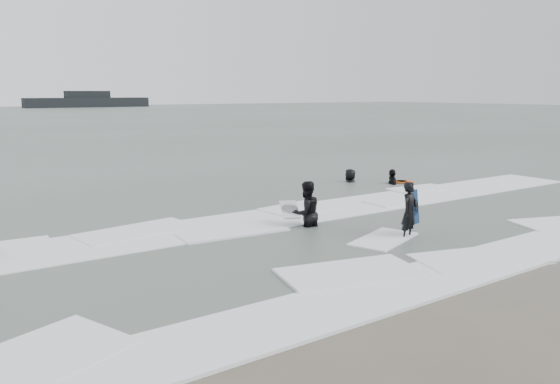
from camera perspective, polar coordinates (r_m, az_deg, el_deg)
ground at (r=12.66m, az=12.84°, el=-8.31°), size 320.00×320.00×0.00m
surfer_centre at (r=15.53m, az=13.26°, el=-4.83°), size 0.67×0.52×1.63m
surfer_wading at (r=16.43m, az=2.74°, el=-3.73°), size 0.96×0.76×1.96m
surfer_right_near at (r=24.43m, az=11.61°, el=0.74°), size 0.96×1.15×1.85m
surfer_right_far at (r=24.59m, az=7.34°, el=0.94°), size 0.98×1.04×1.79m
surf_foam at (r=15.30m, az=2.72°, el=-4.64°), size 30.03×9.06×0.09m
bodyboards at (r=18.82m, az=9.56°, el=-0.49°), size 9.56×7.15×1.25m
vessel_horizon at (r=155.89m, az=-19.45°, el=8.92°), size 31.65×5.65×4.30m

